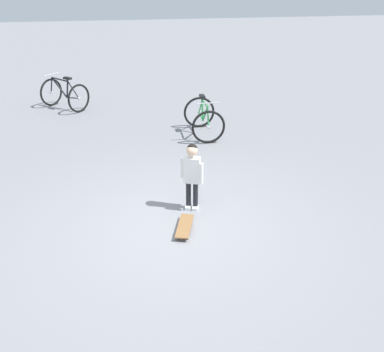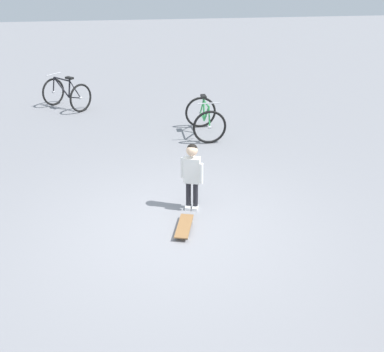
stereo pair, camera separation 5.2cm
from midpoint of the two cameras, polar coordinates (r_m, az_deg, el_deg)
ground_plane at (r=6.48m, az=-2.20°, el=-6.72°), size 50.00×50.00×0.00m
child_person at (r=6.69m, az=0.22°, el=0.82°), size 0.30×0.31×1.06m
skateboard at (r=6.43m, az=-0.76°, el=-6.39°), size 0.36×0.67×0.07m
bicycle_near at (r=9.81m, az=1.80°, el=7.32°), size 0.73×1.08×0.85m
bicycle_mid at (r=12.10m, az=-15.48°, el=9.99°), size 1.27×1.25×0.85m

